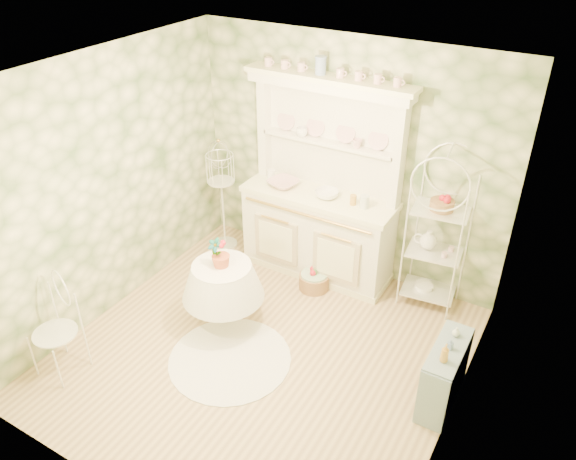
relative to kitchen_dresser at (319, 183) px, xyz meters
The scene contains 22 objects.
floor 1.91m from the kitchen_dresser, 82.50° to the right, with size 3.60×3.60×0.00m, color tan.
ceiling 2.18m from the kitchen_dresser, 82.50° to the right, with size 3.60×3.60×0.00m, color white.
wall_left 2.22m from the kitchen_dresser, 136.47° to the right, with size 3.60×3.60×0.00m, color beige.
wall_right 2.52m from the kitchen_dresser, 37.23° to the right, with size 3.60×3.60×0.00m, color beige.
wall_back 0.40m from the kitchen_dresser, 54.46° to the left, with size 3.60×3.60×0.00m, color beige.
wall_front 3.33m from the kitchen_dresser, 86.55° to the right, with size 3.60×3.60×0.00m, color beige.
kitchen_dresser is the anchor object (origin of this frame).
bakers_rack 1.35m from the kitchen_dresser, ahead, with size 0.57×0.40×1.82m, color white.
side_shelf 2.39m from the kitchen_dresser, 32.93° to the right, with size 0.26×0.70×0.60m, color #8399AA.
round_table 1.60m from the kitchen_dresser, 106.40° to the right, with size 0.61×0.61×0.67m, color white.
cafe_chair 3.02m from the kitchen_dresser, 116.14° to the right, with size 0.45×0.45×0.98m, color white.
birdcage_stand 1.33m from the kitchen_dresser, behind, with size 0.33×0.33×1.39m, color white.
floor_basket 1.09m from the kitchen_dresser, 66.97° to the right, with size 0.37×0.37×0.24m, color #A3784C.
lace_rug 2.09m from the kitchen_dresser, 90.77° to the right, with size 1.19×1.19×0.01m, color white.
bowl_floral 0.46m from the kitchen_dresser, behind, with size 0.33×0.33×0.08m, color white.
bowl_white 0.17m from the kitchen_dresser, ahead, with size 0.26×0.26×0.08m, color white.
cup_left 0.57m from the kitchen_dresser, 154.91° to the left, with size 0.13×0.13×0.10m, color white.
cup_right 0.60m from the kitchen_dresser, 24.81° to the left, with size 0.10×0.10×0.09m, color white.
potted_geranium 1.43m from the kitchen_dresser, 108.16° to the right, with size 0.16×0.11×0.30m, color #3F7238.
bottle_amber 2.39m from the kitchen_dresser, 36.53° to the right, with size 0.07×0.07×0.18m, color #C08C33.
bottle_blue 2.30m from the kitchen_dresser, 33.05° to the right, with size 0.04×0.04×0.10m, color #768FBD.
bottle_glass 2.21m from the kitchen_dresser, 29.06° to the right, with size 0.07×0.07×0.09m, color silver.
Camera 1 is at (2.27, -3.39, 3.90)m, focal length 35.00 mm.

